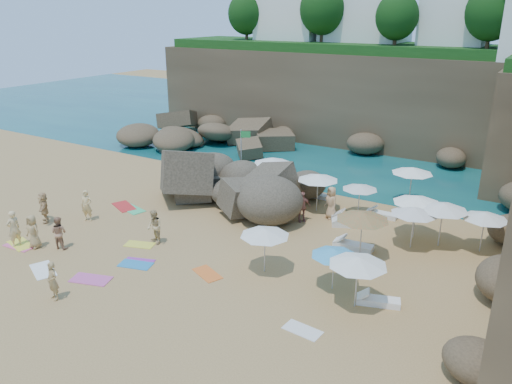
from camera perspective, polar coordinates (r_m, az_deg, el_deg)
The scene contains 49 objects.
ground at distance 27.18m, azimuth -6.95°, elevation -5.05°, with size 120.00×120.00×0.00m, color tan.
seawater at distance 52.76m, azimuth 13.75°, elevation 6.90°, with size 120.00×120.00×0.00m, color #0C4751.
cliff_back at distance 46.74m, azimuth 14.52°, elevation 10.21°, with size 44.00×8.00×8.00m, color brown.
rock_promontory at distance 45.49m, azimuth -5.39°, elevation 5.34°, with size 12.00×7.00×2.00m, color brown, non-canonical shape.
clifftop_buildings at distance 46.63m, azimuth 16.83°, elevation 18.95°, with size 28.48×9.48×7.00m.
clifftop_trees at distance 40.10m, azimuth 16.90°, elevation 18.93°, with size 35.60×23.82×4.40m.
marina_masts at distance 59.26m, azimuth -1.58°, elevation 11.79°, with size 3.10×0.10×6.00m.
rock_outcrop at distance 32.49m, azimuth -1.31°, elevation -0.62°, with size 7.81×5.86×3.13m, color brown, non-canonical shape.
flag_pole at distance 34.51m, azimuth -1.55°, elevation 4.90°, with size 0.73×0.31×3.85m.
parasol_0 at distance 32.69m, azimuth 1.91°, elevation 3.62°, with size 2.57×2.57×2.43m.
parasol_1 at distance 32.25m, azimuth 17.44°, elevation 2.38°, with size 2.52×2.52×2.38m.
parasol_2 at distance 29.87m, azimuth 7.10°, elevation 1.70°, with size 2.47×2.47×2.33m.
parasol_3 at distance 26.80m, azimuth 20.62°, elevation -1.56°, with size 2.51×2.51×2.37m.
parasol_4 at distance 26.18m, azimuth 17.66°, elevation -2.05°, with size 2.34×2.34×2.21m.
parasol_5 at distance 29.64m, azimuth 11.79°, elevation 0.59°, with size 2.08×2.08×1.97m.
parasol_6 at distance 24.36m, azimuth 12.09°, elevation -2.68°, with size 2.57×2.57×2.43m.
parasol_7 at distance 27.37m, azimuth 17.92°, elevation -0.82°, with size 2.50×2.50×2.36m.
parasol_8 at distance 27.04m, azimuth 24.73°, elevation -2.48°, with size 2.24×2.24×2.12m.
parasol_9 at distance 22.68m, azimuth 1.01°, elevation -4.62°, with size 2.30×2.30×2.17m.
parasol_10 at distance 21.65m, azimuth 8.94°, elevation -6.84°, with size 2.02×2.02×1.91m.
parasol_11 at distance 20.41m, azimuth 11.59°, elevation -7.75°, with size 2.39×2.39×2.26m.
lounger_0 at distance 30.32m, azimuth 14.20°, elevation -2.52°, with size 1.82×0.61×0.28m, color white.
lounger_1 at distance 32.70m, azimuth 6.88°, elevation -0.39°, with size 1.64×0.55×0.26m, color white.
lounger_2 at distance 29.19m, azimuth 10.71°, elevation -3.11°, with size 2.06×0.69×0.32m, color silver.
lounger_3 at distance 28.65m, azimuth 10.73°, elevation -3.56°, with size 2.06×0.69×0.32m, color silver.
lounger_4 at distance 26.05m, azimuth 11.05°, elevation -6.07°, with size 2.01×0.67×0.31m, color white.
lounger_5 at distance 21.70m, azimuth 13.79°, elevation -12.04°, with size 1.77×0.59×0.28m, color white.
towel_1 at distance 28.65m, azimuth -25.38°, elevation -5.57°, with size 1.68×0.84×0.03m, color #E4588B.
towel_4 at distance 28.82m, azimuth -25.32°, elevation -5.41°, with size 1.70×0.85×0.03m, color yellow.
towel_5 at distance 25.65m, azimuth -23.16°, elevation -8.21°, with size 1.78×0.89×0.03m, color white.
towel_6 at distance 25.01m, azimuth -13.26°, elevation -7.77°, with size 1.47×0.74×0.03m, color purple.
towel_7 at distance 32.04m, azimuth -14.85°, elevation -1.60°, with size 1.90×0.95×0.03m, color red.
towel_8 at distance 24.78m, azimuth -13.60°, elevation -8.07°, with size 1.59×0.80×0.03m, color #227DBA.
towel_9 at distance 24.07m, azimuth -18.35°, elevation -9.45°, with size 1.80×0.90×0.03m, color #CD4F96.
towel_10 at distance 23.45m, azimuth -5.58°, elevation -9.26°, with size 1.58×0.79×0.03m, color orange.
towel_11 at distance 31.46m, azimuth -13.97°, elevation -1.92°, with size 1.78×0.89×0.03m, color #39C779.
towel_12 at distance 26.73m, azimuth -13.16°, elevation -5.87°, with size 1.52×0.76×0.03m, color yellow.
towel_13 at distance 19.75m, azimuth 5.34°, elevation -15.45°, with size 1.48×0.74×0.03m, color silver.
person_stand_0 at distance 30.23m, azimuth -18.78°, elevation -1.49°, with size 0.67×0.44×1.83m, color #DBB773.
person_stand_1 at distance 27.26m, azimuth -21.60°, elevation -4.34°, with size 0.84×0.65×1.72m, color #AE7957.
person_stand_2 at distance 32.22m, azimuth 3.27°, elevation 0.61°, with size 0.99×0.41×1.53m, color tan.
person_stand_3 at distance 28.63m, azimuth 5.25°, elevation -1.68°, with size 1.06×0.44×1.81m, color #A45F52.
person_stand_4 at distance 29.27m, azimuth 8.59°, elevation -1.20°, with size 0.94×0.52×1.93m, color tan.
person_stand_5 at distance 32.34m, azimuth -3.26°, elevation 0.78°, with size 1.51×0.44×1.63m, color tan.
person_stand_6 at distance 28.41m, azimuth -25.96°, elevation -3.77°, with size 0.70×0.46×1.93m, color #E5C282.
person_lie_2 at distance 28.05m, azimuth -23.92°, elevation -5.39°, with size 0.85×1.74×0.46m, color tan.
person_lie_3 at distance 31.11m, azimuth -22.92°, elevation -2.78°, with size 1.64×1.76×0.47m, color tan.
person_lie_4 at distance 23.01m, azimuth -22.01°, elevation -10.85°, with size 0.61×1.68×0.40m, color tan.
person_lie_5 at distance 26.57m, azimuth -11.44°, elevation -5.12°, with size 0.87×1.80×0.68m, color tan.
Camera 1 is at (15.60, -19.09, 11.43)m, focal length 35.00 mm.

